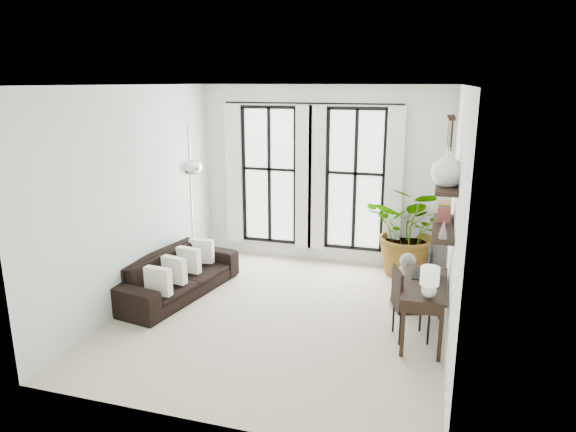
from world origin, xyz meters
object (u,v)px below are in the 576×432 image
at_px(plant, 411,231).
at_px(arc_lamp, 190,165).
at_px(sofa, 177,274).
at_px(buddha, 406,285).
at_px(desk, 425,287).
at_px(desk_chair, 405,299).

bearing_deg(plant, arc_lamp, -156.05).
xyz_separation_m(sofa, buddha, (3.47, 0.52, 0.03)).
relative_size(plant, buddha, 1.89).
bearing_deg(desk, sofa, 174.09).
relative_size(sofa, plant, 1.42).
xyz_separation_m(arc_lamp, buddha, (3.37, 0.11, -1.63)).
bearing_deg(buddha, arc_lamp, -178.13).
distance_m(plant, arc_lamp, 3.83).
bearing_deg(plant, sofa, -151.14).
bearing_deg(desk_chair, plant, 73.59).
bearing_deg(sofa, desk, -85.83).
distance_m(plant, desk_chair, 2.35).
distance_m(desk, desk_chair, 0.29).
height_order(sofa, desk, desk).
xyz_separation_m(plant, desk_chair, (0.08, -2.34, -0.26)).
distance_m(sofa, desk, 3.79).
xyz_separation_m(desk_chair, buddha, (-0.04, 0.97, -0.19)).
bearing_deg(sofa, desk_chair, -87.13).
relative_size(arc_lamp, buddha, 3.12).
bearing_deg(arc_lamp, desk, -12.40).
height_order(plant, desk, plant).
distance_m(sofa, desk_chair, 3.55).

